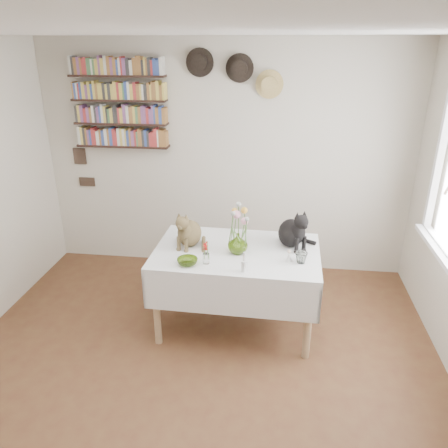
# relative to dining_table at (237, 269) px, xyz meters

# --- Properties ---
(room) EXTENTS (4.08, 4.58, 2.58)m
(room) POSITION_rel_dining_table_xyz_m (-0.25, -1.05, 0.67)
(room) COLOR brown
(room) RESTS_ON ground
(dining_table) EXTENTS (1.45, 0.95, 0.77)m
(dining_table) POSITION_rel_dining_table_xyz_m (0.00, 0.00, 0.00)
(dining_table) COLOR white
(dining_table) RESTS_ON room
(tabby_cat) EXTENTS (0.30, 0.35, 0.35)m
(tabby_cat) POSITION_rel_dining_table_xyz_m (-0.43, 0.06, 0.36)
(tabby_cat) COLOR olive
(tabby_cat) RESTS_ON dining_table
(black_cat) EXTENTS (0.38, 0.40, 0.37)m
(black_cat) POSITION_rel_dining_table_xyz_m (0.46, 0.16, 0.37)
(black_cat) COLOR black
(black_cat) RESTS_ON dining_table
(flower_vase) EXTENTS (0.20, 0.20, 0.18)m
(flower_vase) POSITION_rel_dining_table_xyz_m (0.01, -0.05, 0.28)
(flower_vase) COLOR #8AB132
(flower_vase) RESTS_ON dining_table
(green_bowl) EXTENTS (0.22, 0.22, 0.05)m
(green_bowl) POSITION_rel_dining_table_xyz_m (-0.37, -0.31, 0.22)
(green_bowl) COLOR #8AB132
(green_bowl) RESTS_ON dining_table
(drinking_glass) EXTENTS (0.13, 0.13, 0.09)m
(drinking_glass) POSITION_rel_dining_table_xyz_m (0.54, -0.17, 0.24)
(drinking_glass) COLOR white
(drinking_glass) RESTS_ON dining_table
(candlestick) EXTENTS (0.05, 0.05, 0.17)m
(candlestick) POSITION_rel_dining_table_xyz_m (0.09, -0.37, 0.25)
(candlestick) COLOR white
(candlestick) RESTS_ON dining_table
(berry_jar) EXTENTS (0.06, 0.06, 0.22)m
(berry_jar) POSITION_rel_dining_table_xyz_m (-0.23, -0.27, 0.29)
(berry_jar) COLOR white
(berry_jar) RESTS_ON dining_table
(porcelain_figurine) EXTENTS (0.06, 0.06, 0.11)m
(porcelain_figurine) POSITION_rel_dining_table_xyz_m (0.45, -0.15, 0.23)
(porcelain_figurine) COLOR white
(porcelain_figurine) RESTS_ON dining_table
(flower_bouquet) EXTENTS (0.17, 0.13, 0.39)m
(flower_bouquet) POSITION_rel_dining_table_xyz_m (0.01, -0.04, 0.53)
(flower_bouquet) COLOR #4C7233
(flower_bouquet) RESTS_ON flower_vase
(bookshelf_unit) EXTENTS (1.00, 0.16, 0.91)m
(bookshelf_unit) POSITION_rel_dining_table_xyz_m (-1.35, 1.11, 1.27)
(bookshelf_unit) COLOR black
(bookshelf_unit) RESTS_ON room
(wall_hats) EXTENTS (0.98, 0.09, 0.48)m
(wall_hats) POSITION_rel_dining_table_xyz_m (-0.14, 1.14, 1.59)
(wall_hats) COLOR black
(wall_hats) RESTS_ON room
(wall_art_plaques) EXTENTS (0.21, 0.02, 0.44)m
(wall_art_plaques) POSITION_rel_dining_table_xyz_m (-1.88, 1.18, 0.55)
(wall_art_plaques) COLOR #38281E
(wall_art_plaques) RESTS_ON room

